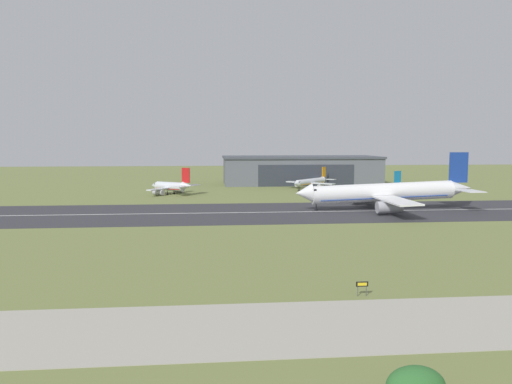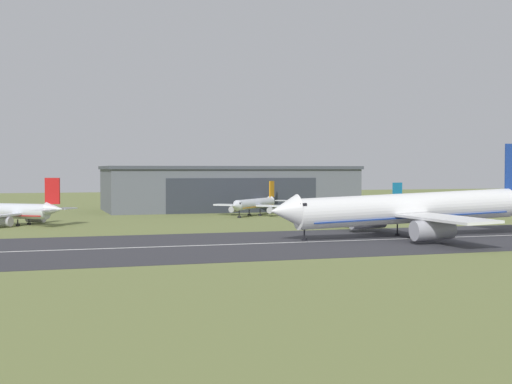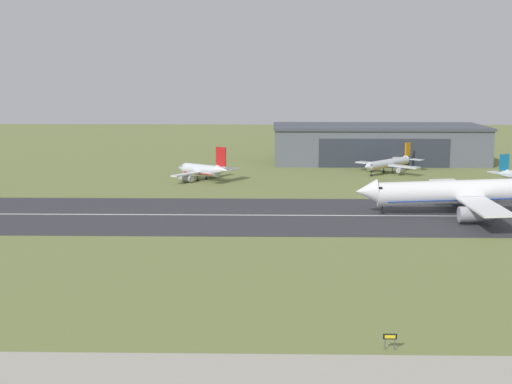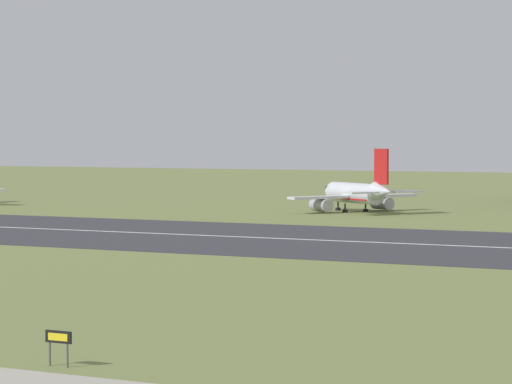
{
  "view_description": "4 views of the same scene",
  "coord_description": "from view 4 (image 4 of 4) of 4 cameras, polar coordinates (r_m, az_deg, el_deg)",
  "views": [
    {
      "loc": [
        4.9,
        -20.53,
        19.1
      ],
      "look_at": [
        14.99,
        86.27,
        8.25
      ],
      "focal_mm": 35.0,
      "sensor_mm": 36.0,
      "label": 1
    },
    {
      "loc": [
        -7.57,
        7.83,
        11.48
      ],
      "look_at": [
        15.79,
        81.53,
        9.07
      ],
      "focal_mm": 50.0,
      "sensor_mm": 36.0,
      "label": 2
    },
    {
      "loc": [
        10.52,
        -36.72,
        30.35
      ],
      "look_at": [
        7.68,
        94.31,
        8.14
      ],
      "focal_mm": 50.0,
      "sensor_mm": 36.0,
      "label": 3
    },
    {
      "loc": [
        59.39,
        -11.66,
        11.59
      ],
      "look_at": [
        15.82,
        76.83,
        7.1
      ],
      "focal_mm": 85.0,
      "sensor_mm": 36.0,
      "label": 4
    }
  ],
  "objects": [
    {
      "name": "runway_sign",
      "position": [
        62.25,
        -9.28,
        -6.88
      ],
      "size": [
        1.54,
        0.13,
        1.83
      ],
      "color": "#4C4C51",
      "rests_on": "ground_plane"
    },
    {
      "name": "airplane_parked_west",
      "position": [
        186.82,
        4.72,
        -0.09
      ],
      "size": [
        19.15,
        20.41,
        9.85
      ],
      "color": "silver",
      "rests_on": "ground_plane"
    },
    {
      "name": "runway_strip",
      "position": [
        138.07,
        0.64,
        -2.19
      ],
      "size": [
        401.54,
        40.1,
        0.06
      ],
      "primitive_type": "cube",
      "color": "#333338",
      "rests_on": "ground_plane"
    },
    {
      "name": "runway_centreline",
      "position": [
        138.07,
        0.64,
        -2.18
      ],
      "size": [
        361.38,
        0.7,
        0.01
      ],
      "primitive_type": "cube",
      "color": "silver",
      "rests_on": "runway_strip"
    }
  ]
}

